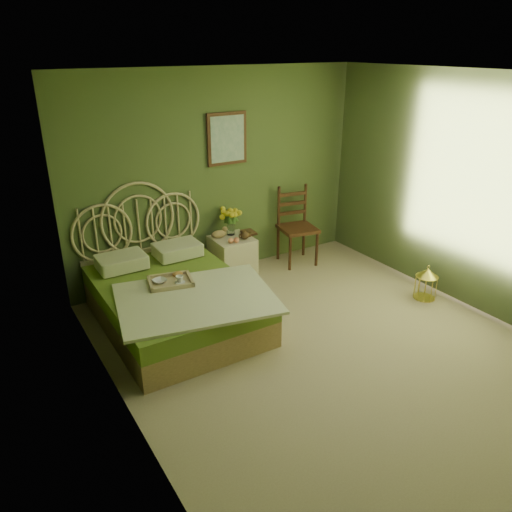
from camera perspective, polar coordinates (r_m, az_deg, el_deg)
floor at (r=5.17m, az=8.05°, el=-10.36°), size 4.50×4.50×0.00m
ceiling at (r=4.33m, az=10.06°, el=19.69°), size 4.50×4.50×0.00m
wall_back at (r=6.39m, az=-4.27°, el=9.18°), size 4.00×0.00×4.00m
wall_left at (r=3.70m, az=-15.53°, el=-2.33°), size 0.00×4.50×4.50m
wall_right at (r=6.04m, az=23.73°, el=6.45°), size 0.00×4.50×4.50m
wall_art at (r=6.32m, az=-3.33°, el=13.23°), size 0.54×0.04×0.64m
bed at (r=5.49m, az=-9.47°, el=-4.71°), size 1.74×2.19×1.36m
nightstand at (r=6.47m, az=-2.74°, el=0.52°), size 0.49×0.50×0.97m
chair at (r=6.89m, az=4.39°, el=4.02°), size 0.55×0.55×1.06m
birdcage at (r=6.30m, az=18.85°, el=-3.02°), size 0.26×0.26×0.39m
book_lower at (r=6.48m, az=-1.45°, el=2.51°), size 0.18×0.23×0.02m
book_upper at (r=6.47m, az=-1.46°, el=2.67°), size 0.17×0.22×0.02m
cereal_bowl at (r=5.32m, az=-10.96°, el=-2.84°), size 0.17×0.17×0.04m
coffee_cup at (r=5.28m, az=-8.72°, el=-2.65°), size 0.09×0.09×0.08m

